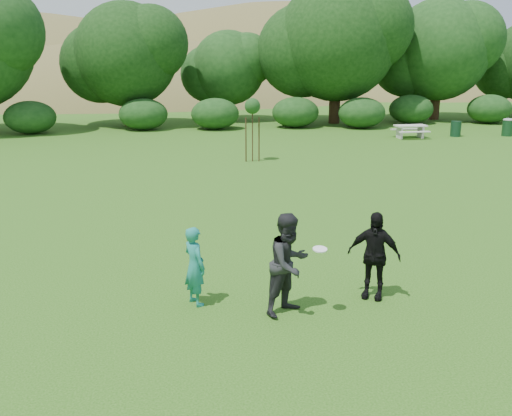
% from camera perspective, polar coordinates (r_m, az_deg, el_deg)
% --- Properties ---
extents(ground, '(120.00, 120.00, 0.00)m').
position_cam_1_polar(ground, '(11.71, 2.61, -9.06)').
color(ground, '#19470C').
rests_on(ground, ground).
extents(player_teal, '(0.61, 0.69, 1.59)m').
position_cam_1_polar(player_teal, '(11.25, -6.15, -5.78)').
color(player_teal, '#1B7C70').
rests_on(player_teal, ground).
extents(player_grey, '(1.21, 1.16, 1.97)m').
position_cam_1_polar(player_grey, '(10.79, 3.33, -5.60)').
color(player_grey, '#232425').
rests_on(player_grey, ground).
extents(player_black, '(1.13, 0.93, 1.81)m').
position_cam_1_polar(player_black, '(11.69, 11.70, -4.64)').
color(player_black, black).
rests_on(player_black, ground).
extents(trash_can_near, '(0.60, 0.60, 0.90)m').
position_cam_1_polar(trash_can_near, '(35.81, 19.34, 7.48)').
color(trash_can_near, '#133622').
rests_on(trash_can_near, ground).
extents(frisbee, '(0.27, 0.27, 0.06)m').
position_cam_1_polar(frisbee, '(10.56, 6.41, -4.12)').
color(frisbee, white).
rests_on(frisbee, ground).
extents(sapling, '(0.70, 0.70, 2.85)m').
position_cam_1_polar(sapling, '(25.74, -0.36, 9.99)').
color(sapling, '#3D2817').
rests_on(sapling, ground).
extents(picnic_table, '(1.80, 1.48, 0.76)m').
position_cam_1_polar(picnic_table, '(34.29, 15.17, 7.61)').
color(picnic_table, beige).
rests_on(picnic_table, ground).
extents(trash_can_lidded, '(0.60, 0.60, 1.05)m').
position_cam_1_polar(trash_can_lidded, '(37.12, 23.85, 7.44)').
color(trash_can_lidded, '#153C1F').
rests_on(trash_can_lidded, ground).
extents(hillside, '(150.00, 72.00, 52.00)m').
position_cam_1_polar(hillside, '(80.64, -8.60, 3.18)').
color(hillside, olive).
rests_on(hillside, ground).
extents(tree_row, '(53.92, 10.38, 9.62)m').
position_cam_1_polar(tree_row, '(39.48, -2.01, 15.43)').
color(tree_row, '#3A2616').
rests_on(tree_row, ground).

